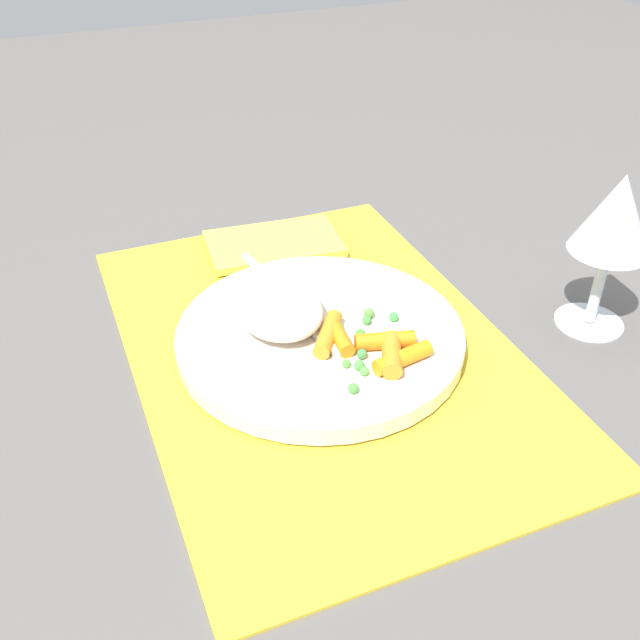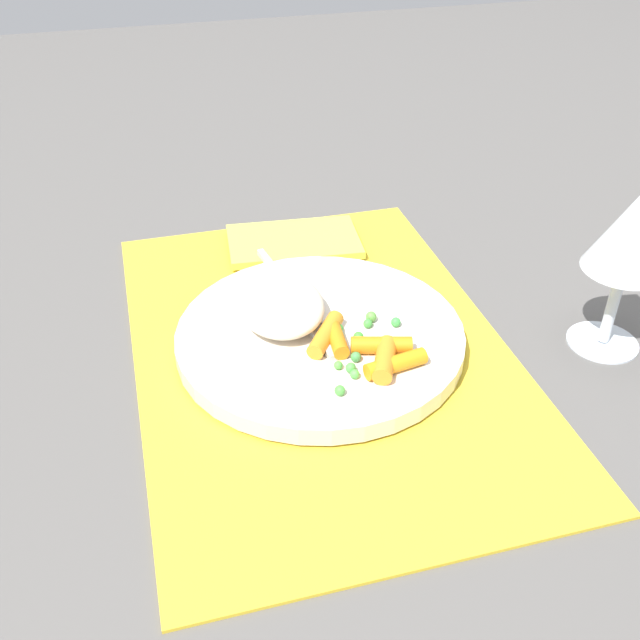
% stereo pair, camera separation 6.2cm
% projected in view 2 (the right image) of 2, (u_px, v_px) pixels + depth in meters
% --- Properties ---
extents(ground_plane, '(2.40, 2.40, 0.00)m').
position_uv_depth(ground_plane, '(320.00, 349.00, 0.64)').
color(ground_plane, '#565451').
extents(placemat, '(0.47, 0.32, 0.01)m').
position_uv_depth(placemat, '(320.00, 347.00, 0.64)').
color(placemat, gold).
rests_on(placemat, ground_plane).
extents(plate, '(0.25, 0.25, 0.02)m').
position_uv_depth(plate, '(320.00, 337.00, 0.64)').
color(plate, silver).
rests_on(plate, placemat).
extents(rice_mound, '(0.10, 0.08, 0.03)m').
position_uv_depth(rice_mound, '(280.00, 304.00, 0.64)').
color(rice_mound, beige).
rests_on(rice_mound, plate).
extents(carrot_portion, '(0.10, 0.09, 0.02)m').
position_uv_depth(carrot_portion, '(367.00, 349.00, 0.60)').
color(carrot_portion, orange).
rests_on(carrot_portion, plate).
extents(pea_scatter, '(0.09, 0.08, 0.01)m').
position_uv_depth(pea_scatter, '(356.00, 345.00, 0.61)').
color(pea_scatter, '#459245').
rests_on(pea_scatter, plate).
extents(fork, '(0.19, 0.04, 0.01)m').
position_uv_depth(fork, '(307.00, 310.00, 0.65)').
color(fork, silver).
rests_on(fork, plate).
extents(wine_glass, '(0.07, 0.07, 0.15)m').
position_uv_depth(wine_glass, '(631.00, 238.00, 0.59)').
color(wine_glass, silver).
rests_on(wine_glass, ground_plane).
extents(napkin, '(0.10, 0.15, 0.01)m').
position_uv_depth(napkin, '(294.00, 241.00, 0.78)').
color(napkin, '#EAE54C').
rests_on(napkin, placemat).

